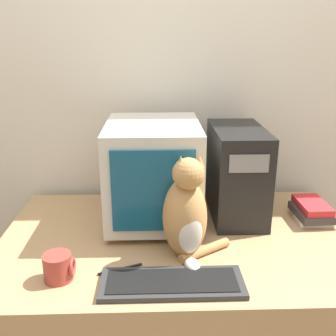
{
  "coord_description": "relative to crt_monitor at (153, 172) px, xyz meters",
  "views": [
    {
      "loc": [
        -0.1,
        -0.95,
        1.47
      ],
      "look_at": [
        -0.05,
        0.46,
        0.99
      ],
      "focal_mm": 42.0,
      "sensor_mm": 36.0,
      "label": 1
    }
  ],
  "objects": [
    {
      "name": "wall_back",
      "position": [
        0.11,
        0.36,
        0.33
      ],
      "size": [
        7.0,
        0.05,
        2.5
      ],
      "color": "beige",
      "rests_on": "ground_plane"
    },
    {
      "name": "desk",
      "position": [
        0.11,
        -0.16,
        -0.57
      ],
      "size": [
        1.44,
        0.9,
        0.7
      ],
      "color": "tan",
      "rests_on": "ground_plane"
    },
    {
      "name": "crt_monitor",
      "position": [
        0.0,
        0.0,
        0.0
      ],
      "size": [
        0.38,
        0.47,
        0.43
      ],
      "color": "beige",
      "rests_on": "desk"
    },
    {
      "name": "computer_tower",
      "position": [
        0.36,
        0.05,
        -0.02
      ],
      "size": [
        0.22,
        0.41,
        0.39
      ],
      "color": "black",
      "rests_on": "desk"
    },
    {
      "name": "keyboard",
      "position": [
        0.06,
        -0.48,
        -0.21
      ],
      "size": [
        0.46,
        0.17,
        0.02
      ],
      "color": "#2D2D2D",
      "rests_on": "desk"
    },
    {
      "name": "cat",
      "position": [
        0.12,
        -0.3,
        -0.06
      ],
      "size": [
        0.27,
        0.25,
        0.39
      ],
      "rotation": [
        0.0,
        0.0,
        0.17
      ],
      "color": "#B7844C",
      "rests_on": "desk"
    },
    {
      "name": "book_stack",
      "position": [
        0.69,
        -0.03,
        -0.18
      ],
      "size": [
        0.16,
        0.2,
        0.08
      ],
      "color": "beige",
      "rests_on": "desk"
    },
    {
      "name": "pen",
      "position": [
        -0.12,
        -0.39,
        -0.22
      ],
      "size": [
        0.15,
        0.07,
        0.01
      ],
      "color": "black",
      "rests_on": "desk"
    },
    {
      "name": "mug",
      "position": [
        -0.31,
        -0.43,
        -0.17
      ],
      "size": [
        0.1,
        0.09,
        0.09
      ],
      "color": "#9E382D",
      "rests_on": "desk"
    }
  ]
}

